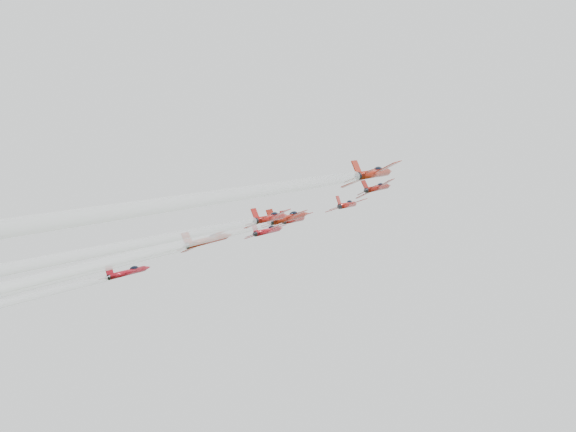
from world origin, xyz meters
The scene contains 7 objects.
jet_lead centered at (0.88, 23.33, 154.33)m, with size 10.08×12.61×9.00m.
jet_row2_left centered at (-12.28, 11.96, 146.55)m, with size 10.13×12.66×9.04m.
jet_row2_center centered at (-3.31, 8.74, 144.34)m, with size 9.53×11.92×8.51m.
jet_row2_right centered at (15.48, 9.89, 145.13)m, with size 8.86×11.08×7.91m.
jet_center centered at (0.99, -40.61, 110.52)m, with size 10.31×93.32×64.42m.
jet_rear_right centered at (5.80, -48.52, 105.10)m, with size 9.28×83.96×57.97m.
jet_rear_farright centered at (28.83, -57.67, 98.85)m, with size 10.30×93.18×64.33m.
Camera 1 is at (74.28, -102.66, 56.14)m, focal length 50.00 mm.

